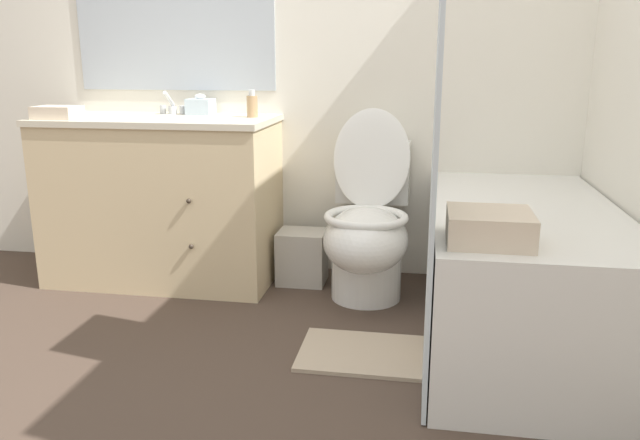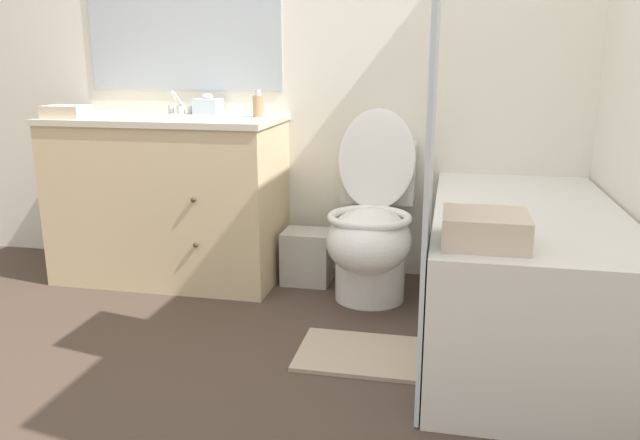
{
  "view_description": "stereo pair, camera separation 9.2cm",
  "coord_description": "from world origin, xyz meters",
  "px_view_note": "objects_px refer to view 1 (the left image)",
  "views": [
    {
      "loc": [
        0.57,
        -1.64,
        1.13
      ],
      "look_at": [
        0.17,
        0.72,
        0.51
      ],
      "focal_mm": 35.0,
      "sensor_mm": 36.0,
      "label": 1
    },
    {
      "loc": [
        0.66,
        -1.63,
        1.13
      ],
      "look_at": [
        0.17,
        0.72,
        0.51
      ],
      "focal_mm": 35.0,
      "sensor_mm": 36.0,
      "label": 2
    }
  ],
  "objects_px": {
    "vanity_cabinet": "(163,198)",
    "sink_faucet": "(172,107)",
    "toilet": "(367,231)",
    "tissue_box": "(201,106)",
    "bath_mat": "(362,353)",
    "bathtub": "(520,273)",
    "hand_towel_folded": "(57,112)",
    "bath_towel_folded": "(489,227)",
    "soap_dispenser": "(252,105)",
    "wastebasket": "(302,257)"
  },
  "relations": [
    {
      "from": "vanity_cabinet",
      "to": "sink_faucet",
      "type": "distance_m",
      "value": 0.49
    },
    {
      "from": "toilet",
      "to": "tissue_box",
      "type": "bearing_deg",
      "value": 163.27
    },
    {
      "from": "toilet",
      "to": "bath_mat",
      "type": "distance_m",
      "value": 0.71
    },
    {
      "from": "bathtub",
      "to": "bath_mat",
      "type": "height_order",
      "value": "bathtub"
    },
    {
      "from": "toilet",
      "to": "sink_faucet",
      "type": "bearing_deg",
      "value": 165.47
    },
    {
      "from": "sink_faucet",
      "to": "bath_mat",
      "type": "relative_size",
      "value": 0.29
    },
    {
      "from": "toilet",
      "to": "bath_mat",
      "type": "xyz_separation_m",
      "value": [
        0.05,
        -0.64,
        -0.32
      ]
    },
    {
      "from": "sink_faucet",
      "to": "toilet",
      "type": "xyz_separation_m",
      "value": [
        1.07,
        -0.28,
        -0.55
      ]
    },
    {
      "from": "toilet",
      "to": "bath_mat",
      "type": "relative_size",
      "value": 1.83
    },
    {
      "from": "sink_faucet",
      "to": "hand_towel_folded",
      "type": "xyz_separation_m",
      "value": [
        -0.44,
        -0.36,
        -0.0
      ]
    },
    {
      "from": "bathtub",
      "to": "bath_mat",
      "type": "relative_size",
      "value": 3.0
    },
    {
      "from": "bath_towel_folded",
      "to": "bath_mat",
      "type": "bearing_deg",
      "value": 147.75
    },
    {
      "from": "bathtub",
      "to": "hand_towel_folded",
      "type": "distance_m",
      "value": 2.27
    },
    {
      "from": "soap_dispenser",
      "to": "hand_towel_folded",
      "type": "distance_m",
      "value": 0.94
    },
    {
      "from": "vanity_cabinet",
      "to": "bath_mat",
      "type": "relative_size",
      "value": 2.36
    },
    {
      "from": "bath_towel_folded",
      "to": "bath_mat",
      "type": "xyz_separation_m",
      "value": [
        -0.42,
        0.27,
        -0.61
      ]
    },
    {
      "from": "sink_faucet",
      "to": "toilet",
      "type": "bearing_deg",
      "value": -14.53
    },
    {
      "from": "sink_faucet",
      "to": "bath_towel_folded",
      "type": "distance_m",
      "value": 1.96
    },
    {
      "from": "bath_towel_folded",
      "to": "hand_towel_folded",
      "type": "bearing_deg",
      "value": 157.43
    },
    {
      "from": "wastebasket",
      "to": "hand_towel_folded",
      "type": "relative_size",
      "value": 1.33
    },
    {
      "from": "wastebasket",
      "to": "tissue_box",
      "type": "bearing_deg",
      "value": 166.87
    },
    {
      "from": "wastebasket",
      "to": "hand_towel_folded",
      "type": "distance_m",
      "value": 1.4
    },
    {
      "from": "bath_towel_folded",
      "to": "toilet",
      "type": "bearing_deg",
      "value": 117.49
    },
    {
      "from": "soap_dispenser",
      "to": "bath_towel_folded",
      "type": "height_order",
      "value": "soap_dispenser"
    },
    {
      "from": "toilet",
      "to": "soap_dispenser",
      "type": "height_order",
      "value": "soap_dispenser"
    },
    {
      "from": "soap_dispenser",
      "to": "bathtub",
      "type": "bearing_deg",
      "value": -22.64
    },
    {
      "from": "wastebasket",
      "to": "bath_towel_folded",
      "type": "relative_size",
      "value": 1.04
    },
    {
      "from": "bathtub",
      "to": "bath_towel_folded",
      "type": "distance_m",
      "value": 0.66
    },
    {
      "from": "vanity_cabinet",
      "to": "wastebasket",
      "type": "bearing_deg",
      "value": 3.79
    },
    {
      "from": "vanity_cabinet",
      "to": "tissue_box",
      "type": "relative_size",
      "value": 8.9
    },
    {
      "from": "vanity_cabinet",
      "to": "tissue_box",
      "type": "height_order",
      "value": "tissue_box"
    },
    {
      "from": "bath_towel_folded",
      "to": "bath_mat",
      "type": "relative_size",
      "value": 0.54
    },
    {
      "from": "toilet",
      "to": "bath_mat",
      "type": "height_order",
      "value": "toilet"
    },
    {
      "from": "hand_towel_folded",
      "to": "bath_towel_folded",
      "type": "relative_size",
      "value": 0.78
    },
    {
      "from": "hand_towel_folded",
      "to": "bathtub",
      "type": "bearing_deg",
      "value": -7.45
    },
    {
      "from": "vanity_cabinet",
      "to": "bathtub",
      "type": "relative_size",
      "value": 0.79
    },
    {
      "from": "hand_towel_folded",
      "to": "bath_towel_folded",
      "type": "height_order",
      "value": "hand_towel_folded"
    },
    {
      "from": "hand_towel_folded",
      "to": "bath_mat",
      "type": "height_order",
      "value": "hand_towel_folded"
    },
    {
      "from": "hand_towel_folded",
      "to": "bath_mat",
      "type": "relative_size",
      "value": 0.42
    },
    {
      "from": "vanity_cabinet",
      "to": "bath_mat",
      "type": "distance_m",
      "value": 1.4
    },
    {
      "from": "tissue_box",
      "to": "bath_towel_folded",
      "type": "distance_m",
      "value": 1.84
    },
    {
      "from": "hand_towel_folded",
      "to": "wastebasket",
      "type": "bearing_deg",
      "value": 10.82
    },
    {
      "from": "toilet",
      "to": "bathtub",
      "type": "distance_m",
      "value": 0.76
    },
    {
      "from": "wastebasket",
      "to": "bath_towel_folded",
      "type": "height_order",
      "value": "bath_towel_folded"
    },
    {
      "from": "toilet",
      "to": "hand_towel_folded",
      "type": "relative_size",
      "value": 4.38
    },
    {
      "from": "tissue_box",
      "to": "bath_mat",
      "type": "height_order",
      "value": "tissue_box"
    },
    {
      "from": "toilet",
      "to": "bathtub",
      "type": "relative_size",
      "value": 0.61
    },
    {
      "from": "sink_faucet",
      "to": "hand_towel_folded",
      "type": "distance_m",
      "value": 0.57
    },
    {
      "from": "wastebasket",
      "to": "hand_towel_folded",
      "type": "xyz_separation_m",
      "value": [
        -1.16,
        -0.22,
        0.74
      ]
    },
    {
      "from": "bathtub",
      "to": "tissue_box",
      "type": "relative_size",
      "value": 11.33
    }
  ]
}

